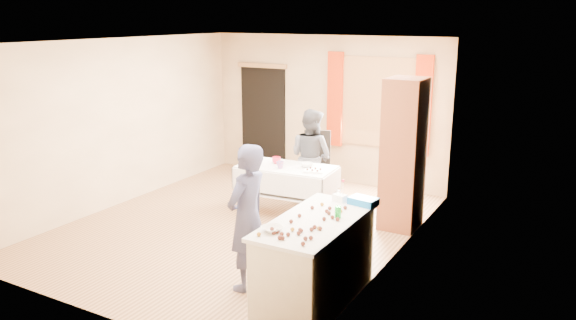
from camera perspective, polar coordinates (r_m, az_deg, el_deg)
The scene contains 29 objects.
floor at distance 8.14m, azimuth -4.79°, elevation -6.75°, with size 4.50×5.50×0.02m, color #9E7047.
ceiling at distance 7.59m, azimuth -5.22°, elevation 12.01°, with size 4.50×5.50×0.02m, color white.
wall_back at distance 10.12m, azimuth 3.85°, elevation 5.20°, with size 4.50×0.02×2.60m, color tan.
wall_front at distance 5.77m, azimuth -20.59°, elevation -2.92°, with size 4.50×0.02×2.60m, color tan.
wall_left at distance 9.20m, azimuth -16.74°, elevation 3.67°, with size 0.02×5.50×2.60m, color tan.
wall_right at distance 6.78m, azimuth 11.02°, elevation 0.28°, with size 0.02×5.50×2.60m, color tan.
window_frame at distance 9.67m, azimuth 9.15°, elevation 5.81°, with size 1.32×0.06×1.52m, color olive.
window_pane at distance 9.65m, azimuth 9.12°, elevation 5.80°, with size 1.20×0.02×1.40m, color white.
curtain_left at distance 9.91m, azimuth 4.80°, elevation 6.16°, with size 0.28×0.06×1.65m, color #AA2A09.
curtain_right at distance 9.38m, azimuth 13.52°, elevation 5.33°, with size 0.28×0.06×1.65m, color #AA2A09.
doorway at distance 10.76m, azimuth -2.52°, elevation 4.16°, with size 0.95×0.04×2.00m, color black.
door_lintel at distance 10.59m, azimuth -2.67°, elevation 9.57°, with size 1.05×0.06×0.08m, color olive.
cabinet at distance 7.94m, azimuth 11.64°, elevation 0.55°, with size 0.50×0.60×2.12m, color brown.
counter at distance 5.95m, azimuth 2.79°, elevation -10.15°, with size 0.76×1.59×0.91m.
party_table at distance 8.44m, azimuth -0.15°, elevation -2.62°, with size 1.51×0.86×0.75m.
chair at distance 9.37m, azimuth 2.83°, elevation -1.69°, with size 0.56×0.56×1.07m.
girl at distance 6.10m, azimuth -4.15°, elevation -5.86°, with size 0.42×0.61×1.63m, color #2A2A4B.
woman at distance 8.87m, azimuth 2.35°, elevation 0.35°, with size 0.85×0.72×1.53m, color black.
soda_can at distance 5.81m, azimuth 5.09°, elevation -5.30°, with size 0.07×0.07×0.12m, color #169427.
mixing_bowl at distance 5.46m, azimuth -1.60°, elevation -7.01°, with size 0.27×0.27×0.05m, color white.
foam_block at distance 6.32m, azimuth 5.28°, elevation -3.85°, with size 0.15×0.10×0.08m, color white.
blue_basket at distance 6.25m, azimuth 7.66°, elevation -4.16°, with size 0.30×0.20×0.08m, color blue.
pitcher at distance 8.42m, azimuth -3.12°, elevation 0.24°, with size 0.11×0.11×0.22m, color silver.
cup_red at distance 8.49m, azimuth -1.17°, elevation -0.03°, with size 0.15×0.15×0.10m, color red.
cup_rainbow at distance 8.24m, azimuth -0.80°, elevation -0.49°, with size 0.13×0.13×0.10m, color red.
small_bowl at distance 8.32m, azimuth 1.95°, elevation -0.50°, with size 0.25×0.25×0.06m, color white.
pastry_tray at distance 8.08m, azimuth 2.65°, elevation -1.11°, with size 0.28×0.20×0.02m, color white.
bottle at distance 8.75m, azimuth -3.02°, elevation 0.64°, with size 0.09×0.09×0.18m, color white.
cake_balls at distance 5.58m, azimuth 1.96°, elevation -6.57°, with size 0.52×1.14×0.04m.
Camera 1 is at (4.29, -6.26, 2.94)m, focal length 35.00 mm.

